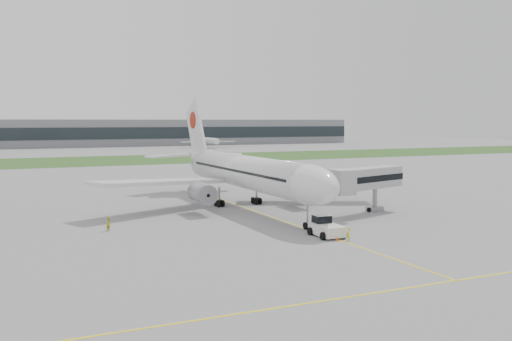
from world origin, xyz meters
name	(u,v)px	position (x,y,z in m)	size (l,w,h in m)	color
ground	(257,212)	(0.00, 0.00, 0.00)	(600.00, 600.00, 0.00)	gray
apron_markings	(272,217)	(0.00, -5.00, 0.00)	(70.00, 70.00, 0.04)	yellow
grass_strip	(108,160)	(0.00, 120.00, 0.01)	(600.00, 50.00, 0.02)	#304E1D
terminal_building	(69,133)	(0.00, 229.87, 7.00)	(320.00, 22.30, 14.00)	gray
airliner	(243,171)	(0.00, 4.87, 5.66)	(48.13, 53.95, 17.88)	silver
pushback_tug	(325,227)	(-0.17, -19.49, 1.07)	(3.20, 4.63, 2.33)	white
jet_bridge	(362,179)	(12.58, -8.66, 5.06)	(14.35, 8.02, 6.84)	#AAAAAD
safety_cone_left	(337,239)	(-0.50, -22.42, 0.25)	(0.36, 0.36, 0.49)	#ED410C
safety_cone_right	(337,230)	(2.23, -18.20, 0.29)	(0.43, 0.43, 0.59)	#ED410C
ground_crew_near	(348,234)	(0.65, -23.00, 0.79)	(0.58, 0.38, 1.58)	yellow
ground_crew_far	(109,224)	(-22.47, -5.87, 0.85)	(0.82, 0.64, 1.70)	gold
distant_aircraft_right	(208,148)	(61.48, 190.52, 0.00)	(27.54, 24.30, 10.53)	silver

